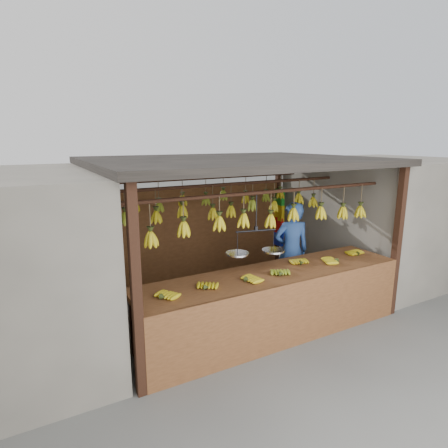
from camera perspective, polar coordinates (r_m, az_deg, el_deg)
ground at (r=6.39m, az=1.32°, el=-11.97°), size 80.00×80.00×0.00m
stall at (r=6.13m, az=-0.13°, el=6.18°), size 4.30×3.30×2.40m
neighbor_right at (r=8.37m, az=23.23°, el=1.24°), size 3.00×3.00×2.30m
counter at (r=5.16m, az=8.39°, el=-9.69°), size 3.91×0.89×0.96m
hanging_bananas at (r=5.90m, az=1.41°, el=2.37°), size 3.56×2.25×0.39m
balance_scale at (r=5.04m, az=4.84°, el=-3.88°), size 0.80×0.42×0.82m
vendor at (r=6.44m, az=10.23°, el=-4.02°), size 0.70×0.56×1.68m
bag_bundles at (r=8.18m, az=8.40°, el=0.88°), size 0.08×0.26×1.23m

